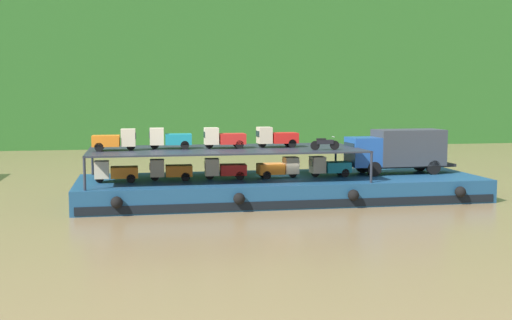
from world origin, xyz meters
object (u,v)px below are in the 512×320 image
object	(u,v)px
mini_truck_upper_fore	(224,138)
mini_truck_lower_mid	(225,169)
cargo_barge	(281,188)
covered_lorry	(398,150)
mini_truck_lower_aft	(170,170)
mini_truck_lower_bow	(329,166)
mini_truck_lower_stern	(115,171)
mini_truck_upper_mid	(170,138)
mini_truck_lower_fore	(279,168)
mini_truck_upper_bow	(276,137)
mini_truck_upper_stern	(115,140)
motorcycle_upper_port	(325,143)

from	to	relation	value
mini_truck_upper_fore	mini_truck_lower_mid	bearing A→B (deg)	-94.00
cargo_barge	covered_lorry	world-z (taller)	covered_lorry
mini_truck_lower_aft	mini_truck_lower_bow	bearing A→B (deg)	-0.13
mini_truck_upper_fore	mini_truck_lower_stern	bearing A→B (deg)	-174.72
covered_lorry	mini_truck_upper_mid	bearing A→B (deg)	179.73
mini_truck_lower_fore	mini_truck_upper_mid	distance (m)	7.48
covered_lorry	mini_truck_upper_bow	distance (m)	8.80
mini_truck_lower_stern	mini_truck_upper_mid	distance (m)	4.14
mini_truck_lower_bow	mini_truck_upper_stern	world-z (taller)	mini_truck_upper_stern
mini_truck_lower_stern	mini_truck_lower_mid	distance (m)	7.04
mini_truck_lower_bow	mini_truck_upper_mid	xyz separation A→B (m)	(-10.70, 0.68, 2.00)
mini_truck_upper_stern	mini_truck_upper_bow	distance (m)	10.67
cargo_barge	mini_truck_lower_mid	size ratio (longest dim) A/B	9.66
mini_truck_lower_mid	motorcycle_upper_port	xyz separation A→B (m)	(6.24, -1.92, 1.74)
mini_truck_lower_bow	mini_truck_upper_bow	xyz separation A→B (m)	(-3.54, 0.62, 2.00)
mini_truck_lower_stern	mini_truck_upper_stern	xyz separation A→B (m)	(0.02, 0.24, 2.00)
mini_truck_lower_mid	mini_truck_upper_mid	size ratio (longest dim) A/B	1.00
cargo_barge	motorcycle_upper_port	distance (m)	4.53
mini_truck_lower_mid	mini_truck_upper_mid	xyz separation A→B (m)	(-3.52, 0.77, 2.00)
mini_truck_lower_fore	mini_truck_upper_fore	world-z (taller)	mini_truck_upper_fore
mini_truck_lower_fore	cargo_barge	bearing A→B (deg)	49.60
mini_truck_lower_mid	mini_truck_lower_fore	size ratio (longest dim) A/B	1.00
mini_truck_lower_mid	mini_truck_upper_fore	world-z (taller)	mini_truck_upper_fore
motorcycle_upper_port	cargo_barge	bearing A→B (deg)	136.44
cargo_barge	mini_truck_upper_mid	world-z (taller)	mini_truck_upper_mid
cargo_barge	mini_truck_lower_aft	size ratio (longest dim) A/B	9.74
mini_truck_lower_stern	mini_truck_lower_bow	size ratio (longest dim) A/B	0.99
mini_truck_lower_stern	mini_truck_lower_mid	bearing A→B (deg)	0.85
mini_truck_lower_mid	mini_truck_lower_aft	bearing A→B (deg)	178.21
covered_lorry	mini_truck_upper_stern	world-z (taller)	mini_truck_upper_stern
mini_truck_upper_mid	motorcycle_upper_port	size ratio (longest dim) A/B	1.46
mini_truck_lower_bow	mini_truck_upper_stern	xyz separation A→B (m)	(-14.20, 0.04, 2.00)
mini_truck_lower_aft	covered_lorry	bearing A→B (deg)	2.10
mini_truck_lower_aft	mini_truck_lower_fore	xyz separation A→B (m)	(7.20, -0.11, 0.00)
mini_truck_lower_aft	mini_truck_upper_bow	size ratio (longest dim) A/B	0.99
mini_truck_lower_fore	mini_truck_upper_fore	xyz separation A→B (m)	(-3.61, 0.55, 2.00)
mini_truck_lower_aft	motorcycle_upper_port	distance (m)	10.15
cargo_barge	mini_truck_upper_bow	bearing A→B (deg)	122.22
mini_truck_upper_mid	mini_truck_lower_bow	bearing A→B (deg)	-3.66
mini_truck_lower_aft	mini_truck_upper_stern	world-z (taller)	mini_truck_upper_stern
mini_truck_lower_mid	mini_truck_upper_stern	world-z (taller)	mini_truck_upper_stern
mini_truck_lower_fore	mini_truck_upper_fore	bearing A→B (deg)	171.40
covered_lorry	mini_truck_lower_mid	xyz separation A→B (m)	(-12.39, -0.69, -1.00)
mini_truck_lower_bow	motorcycle_upper_port	size ratio (longest dim) A/B	1.47
mini_truck_lower_stern	mini_truck_lower_fore	size ratio (longest dim) A/B	0.99
mini_truck_lower_fore	mini_truck_upper_fore	size ratio (longest dim) A/B	1.02
mini_truck_upper_stern	mini_truck_upper_mid	world-z (taller)	same
cargo_barge	mini_truck_upper_mid	distance (m)	8.19
mini_truck_lower_stern	motorcycle_upper_port	xyz separation A→B (m)	(13.27, -1.82, 1.74)
cargo_barge	mini_truck_upper_fore	size ratio (longest dim) A/B	9.83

